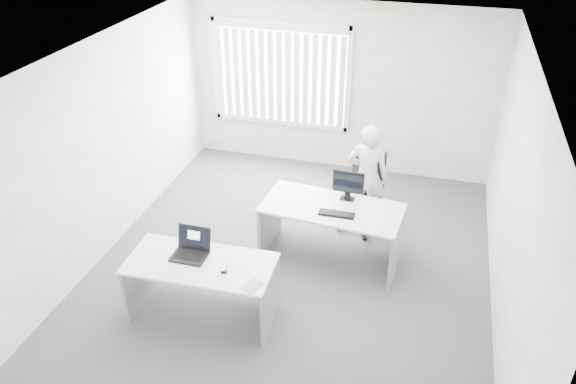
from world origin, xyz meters
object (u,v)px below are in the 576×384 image
(desk_near, at_px, (202,277))
(monitor, at_px, (348,185))
(laptop, at_px, (188,247))
(desk_far, at_px, (331,222))
(person, at_px, (367,176))
(office_chair, at_px, (364,204))

(desk_near, distance_m, monitor, 2.20)
(desk_near, relative_size, laptop, 4.28)
(desk_far, relative_size, laptop, 4.68)
(desk_near, xyz_separation_m, person, (1.49, 2.39, 0.25))
(office_chair, relative_size, monitor, 2.78)
(laptop, bearing_deg, office_chair, 54.79)
(laptop, height_order, monitor, monitor)
(desk_near, bearing_deg, person, 56.05)
(person, bearing_deg, desk_far, 70.93)
(desk_near, height_order, person, person)
(desk_near, distance_m, desk_far, 1.87)
(desk_near, bearing_deg, desk_far, 48.59)
(person, bearing_deg, office_chair, 70.93)
(monitor, bearing_deg, desk_far, -120.00)
(person, distance_m, laptop, 2.86)
(desk_far, xyz_separation_m, laptop, (-1.34, -1.40, 0.32))
(monitor, bearing_deg, desk_near, -126.49)
(desk_far, xyz_separation_m, monitor, (0.15, 0.24, 0.43))
(desk_near, height_order, laptop, laptop)
(office_chair, relative_size, person, 0.71)
(person, bearing_deg, laptop, 53.66)
(office_chair, distance_m, monitor, 0.96)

